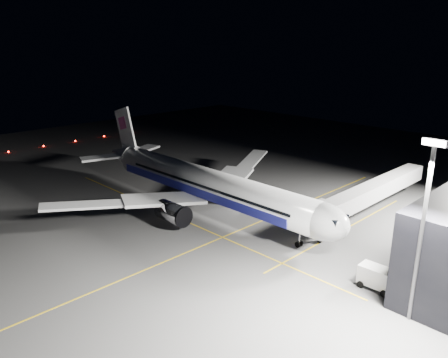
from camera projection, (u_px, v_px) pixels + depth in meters
ground at (208, 211)px, 80.26m from camera, size 200.00×200.00×0.00m
guide_line_main at (248, 227)px, 73.46m from camera, size 0.25×80.00×0.01m
guide_line_cross at (183, 220)px, 76.24m from camera, size 70.00×0.25×0.01m
guide_line_side at (342, 230)px, 72.00m from camera, size 0.25×40.00×0.01m
airliner at (204, 183)px, 79.44m from camera, size 61.48×54.22×16.64m
jet_bridge at (369, 193)px, 76.01m from camera, size 3.60×34.40×6.30m
floodlight_mast_south at (424, 217)px, 45.33m from camera, size 2.40×0.67×20.70m
taxiway_lights at (44, 146)px, 129.13m from camera, size 0.44×60.44×0.44m
service_truck at (381, 279)px, 54.19m from camera, size 5.81×2.69×2.94m
baggage_tug at (249, 200)px, 83.58m from camera, size 2.65×2.15×1.88m
safety_cone_a at (236, 185)px, 93.75m from camera, size 0.36×0.36×0.54m
safety_cone_b at (275, 197)px, 86.45m from camera, size 0.44×0.44×0.65m
safety_cone_c at (237, 186)px, 93.59m from camera, size 0.34×0.34×0.51m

